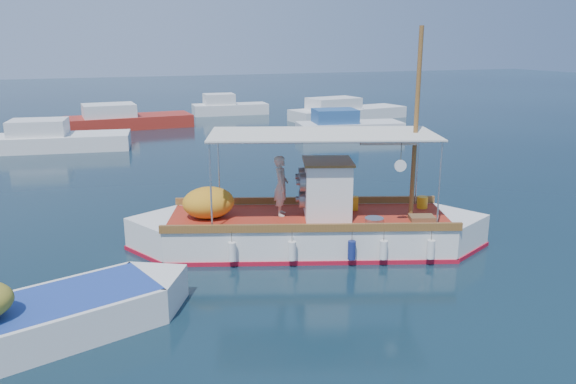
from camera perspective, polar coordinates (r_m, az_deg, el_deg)
name	(u,v)px	position (r m, az deg, el deg)	size (l,w,h in m)	color
ground	(304,240)	(16.04, 1.66, -4.87)	(160.00, 160.00, 0.00)	black
fishing_caique	(306,229)	(15.27, 1.87, -3.81)	(9.37, 4.93, 6.05)	white
dinghy	(24,327)	(11.76, -25.28, -12.33)	(6.39, 3.21, 1.63)	white
bg_boat_nw	(57,140)	(31.59, -22.46, 4.86)	(7.17, 3.40, 1.80)	silver
bg_boat_n	(125,120)	(38.24, -16.24, 6.99)	(8.08, 3.19, 1.80)	#A2251B
bg_boat_ne	(347,127)	(33.89, 5.97, 6.54)	(6.49, 3.20, 1.80)	silver
bg_boat_e	(345,112)	(41.16, 5.83, 8.04)	(9.02, 3.88, 1.80)	silver
bg_boat_far_n	(228,108)	(44.00, -6.13, 8.48)	(5.81, 2.39, 1.80)	silver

